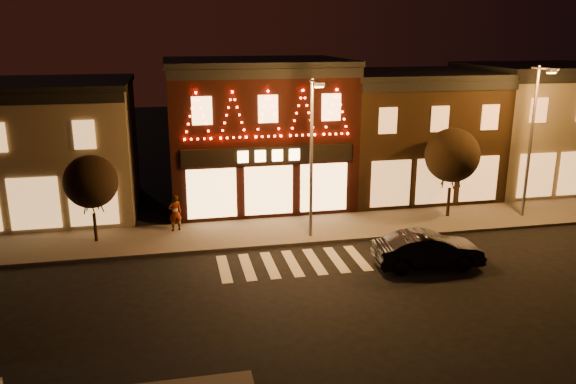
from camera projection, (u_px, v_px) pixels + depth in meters
name	position (u px, v px, depth m)	size (l,w,h in m)	color
ground	(315.00, 304.00, 21.35)	(120.00, 120.00, 0.00)	black
sidewalk_far	(314.00, 229.00, 29.26)	(44.00, 4.00, 0.15)	#47423D
building_left	(19.00, 149.00, 30.98)	(12.20, 8.28, 7.30)	#726451
building_pulp	(256.00, 131.00, 33.39)	(10.20, 8.34, 8.30)	black
building_right_a	(408.00, 133.00, 35.38)	(9.20, 8.28, 7.50)	#312011
building_right_b	(539.00, 125.00, 37.12)	(9.20, 8.28, 7.80)	#726451
streetlamp_mid	(312.00, 147.00, 26.67)	(0.49, 1.74, 7.59)	#59595E
streetlamp_right	(534.00, 131.00, 29.67)	(0.76, 1.82, 7.98)	#59595E
tree_left	(91.00, 182.00, 26.60)	(2.50, 2.50, 4.17)	black
tree_right	(452.00, 155.00, 30.18)	(2.87, 2.87, 4.79)	black
dark_sedan	(428.00, 250.00, 24.54)	(1.63, 4.66, 1.54)	black
pedestrian	(175.00, 213.00, 28.56)	(0.68, 0.44, 1.86)	gray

